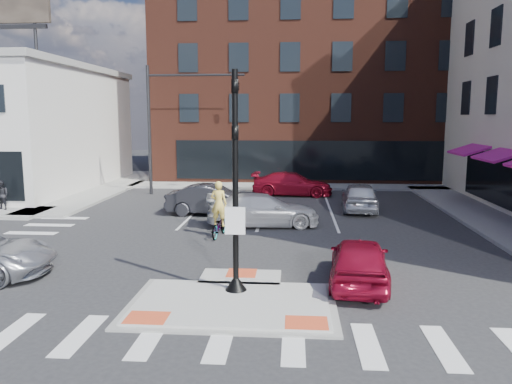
# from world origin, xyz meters

# --- Properties ---
(ground) EXTENTS (120.00, 120.00, 0.00)m
(ground) POSITION_xyz_m (0.00, 0.00, 0.00)
(ground) COLOR #28282B
(ground) RESTS_ON ground
(refuge_island) EXTENTS (5.40, 4.65, 0.13)m
(refuge_island) POSITION_xyz_m (0.00, -0.26, 0.05)
(refuge_island) COLOR gray
(refuge_island) RESTS_ON ground
(sidewalk_e) EXTENTS (3.00, 24.00, 0.15)m
(sidewalk_e) POSITION_xyz_m (10.80, 10.00, 0.07)
(sidewalk_e) COLOR gray
(sidewalk_e) RESTS_ON ground
(sidewalk_n) EXTENTS (26.00, 3.00, 0.15)m
(sidewalk_n) POSITION_xyz_m (3.00, 22.00, 0.07)
(sidewalk_n) COLOR gray
(sidewalk_n) RESTS_ON ground
(building_n) EXTENTS (24.40, 18.40, 15.50)m
(building_n) POSITION_xyz_m (3.00, 31.99, 7.80)
(building_n) COLOR #4D2218
(building_n) RESTS_ON ground
(building_far_left) EXTENTS (10.00, 12.00, 10.00)m
(building_far_left) POSITION_xyz_m (-4.00, 52.00, 5.00)
(building_far_left) COLOR slate
(building_far_left) RESTS_ON ground
(building_far_right) EXTENTS (12.00, 12.00, 12.00)m
(building_far_right) POSITION_xyz_m (9.00, 54.00, 6.00)
(building_far_right) COLOR brown
(building_far_right) RESTS_ON ground
(signal_pole) EXTENTS (0.60, 0.60, 5.98)m
(signal_pole) POSITION_xyz_m (0.00, 0.40, 2.36)
(signal_pole) COLOR black
(signal_pole) RESTS_ON refuge_island
(mast_arm_signal) EXTENTS (6.10, 2.24, 8.00)m
(mast_arm_signal) POSITION_xyz_m (-3.47, 18.00, 6.21)
(mast_arm_signal) COLOR black
(mast_arm_signal) RESTS_ON ground
(red_sedan) EXTENTS (2.11, 4.30, 1.41)m
(red_sedan) POSITION_xyz_m (3.50, 1.48, 0.71)
(red_sedan) COLOR maroon
(red_sedan) RESTS_ON ground
(white_pickup) EXTENTS (5.25, 2.72, 1.45)m
(white_pickup) POSITION_xyz_m (0.19, 9.18, 0.73)
(white_pickup) COLOR silver
(white_pickup) RESTS_ON ground
(bg_car_dark) EXTENTS (4.64, 1.78, 1.51)m
(bg_car_dark) POSITION_xyz_m (-2.50, 11.63, 0.75)
(bg_car_dark) COLOR #2A2A30
(bg_car_dark) RESTS_ON ground
(bg_car_silver) EXTENTS (2.10, 4.57, 1.52)m
(bg_car_silver) POSITION_xyz_m (5.00, 13.25, 0.76)
(bg_car_silver) COLOR silver
(bg_car_silver) RESTS_ON ground
(bg_car_red) EXTENTS (5.12, 2.40, 1.44)m
(bg_car_red) POSITION_xyz_m (1.46, 18.15, 0.72)
(bg_car_red) COLOR maroon
(bg_car_red) RESTS_ON ground
(cyclist) EXTENTS (0.90, 1.92, 2.30)m
(cyclist) POSITION_xyz_m (-1.47, 7.00, 0.78)
(cyclist) COLOR #3F3F44
(cyclist) RESTS_ON ground
(pedestrian_a) EXTENTS (0.87, 0.76, 1.53)m
(pedestrian_a) POSITION_xyz_m (-13.33, 11.29, 0.91)
(pedestrian_a) COLOR black
(pedestrian_a) RESTS_ON sidewalk_nw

